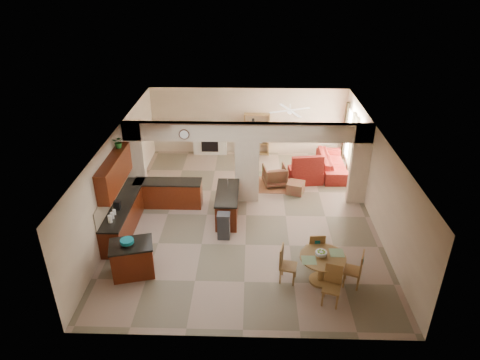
{
  "coord_description": "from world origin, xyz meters",
  "views": [
    {
      "loc": [
        0.13,
        -11.74,
        7.48
      ],
      "look_at": [
        -0.21,
        0.3,
        1.13
      ],
      "focal_mm": 32.0,
      "sensor_mm": 36.0,
      "label": 1
    }
  ],
  "objects_px": {
    "sofa": "(333,164)",
    "dining_table": "(322,265)",
    "kitchen_island": "(133,259)",
    "armchair": "(275,175)"
  },
  "relations": [
    {
      "from": "kitchen_island",
      "to": "dining_table",
      "type": "relative_size",
      "value": 1.08
    },
    {
      "from": "dining_table",
      "to": "sofa",
      "type": "bearing_deg",
      "value": 78.14
    },
    {
      "from": "kitchen_island",
      "to": "armchair",
      "type": "bearing_deg",
      "value": 38.07
    },
    {
      "from": "kitchen_island",
      "to": "sofa",
      "type": "xyz_separation_m",
      "value": [
        6.22,
        6.17,
        -0.12
      ]
    },
    {
      "from": "kitchen_island",
      "to": "dining_table",
      "type": "distance_m",
      "value": 4.89
    },
    {
      "from": "armchair",
      "to": "kitchen_island",
      "type": "bearing_deg",
      "value": 41.98
    },
    {
      "from": "sofa",
      "to": "dining_table",
      "type": "bearing_deg",
      "value": 167.42
    },
    {
      "from": "kitchen_island",
      "to": "sofa",
      "type": "bearing_deg",
      "value": 30.46
    },
    {
      "from": "dining_table",
      "to": "armchair",
      "type": "distance_m",
      "value": 5.36
    },
    {
      "from": "armchair",
      "to": "dining_table",
      "type": "bearing_deg",
      "value": 89.96
    }
  ]
}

